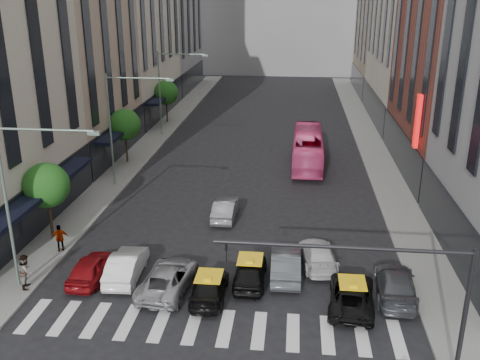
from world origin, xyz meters
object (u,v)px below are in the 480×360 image
(streetlamp_mid, at_px, (121,115))
(taxi_left, at_px, (209,287))
(car_white_front, at_px, (126,265))
(taxi_center, at_px, (250,271))
(streetlamp_far, at_px, (168,82))
(streetlamp_near, at_px, (22,186))
(pedestrian_far, at_px, (60,238))
(car_red, at_px, (91,268))
(bus, at_px, (308,148))
(pedestrian_near, at_px, (26,271))

(streetlamp_mid, xyz_separation_m, taxi_left, (9.45, -15.93, -5.28))
(streetlamp_mid, bearing_deg, car_white_front, -72.47)
(taxi_center, bearing_deg, streetlamp_far, -69.44)
(streetlamp_far, relative_size, taxi_left, 2.08)
(car_white_front, bearing_deg, streetlamp_near, 17.40)
(car_white_front, bearing_deg, pedestrian_far, -29.37)
(car_red, height_order, bus, bus)
(car_red, distance_m, car_white_front, 1.93)
(taxi_center, bearing_deg, pedestrian_far, -11.28)
(streetlamp_mid, relative_size, pedestrian_far, 5.27)
(pedestrian_far, bearing_deg, streetlamp_near, 68.31)
(streetlamp_mid, xyz_separation_m, taxi_center, (11.44, -14.21, -5.18))
(streetlamp_far, bearing_deg, taxi_center, -69.27)
(streetlamp_near, distance_m, taxi_left, 10.83)
(streetlamp_near, bearing_deg, car_white_front, 20.37)
(taxi_left, xyz_separation_m, bus, (5.39, 23.30, 0.91))
(streetlamp_mid, xyz_separation_m, car_red, (2.64, -14.76, -5.19))
(taxi_center, bearing_deg, streetlamp_near, 8.71)
(taxi_left, bearing_deg, pedestrian_near, -0.24)
(car_red, bearing_deg, taxi_center, -175.94)
(taxi_left, bearing_deg, car_white_front, -19.57)
(car_white_front, distance_m, pedestrian_near, 5.22)
(streetlamp_far, bearing_deg, taxi_left, -73.51)
(pedestrian_far, bearing_deg, taxi_left, 131.01)
(taxi_left, xyz_separation_m, pedestrian_near, (-9.81, -0.22, 0.48))
(car_red, distance_m, taxi_left, 6.91)
(streetlamp_near, height_order, pedestrian_near, streetlamp_near)
(streetlamp_near, xyz_separation_m, car_white_front, (4.52, 1.68, -5.16))
(car_white_front, relative_size, taxi_left, 1.05)
(car_red, relative_size, pedestrian_near, 2.18)
(streetlamp_mid, distance_m, taxi_left, 19.26)
(streetlamp_far, relative_size, pedestrian_near, 4.70)
(car_white_front, bearing_deg, taxi_center, 177.91)
(streetlamp_mid, xyz_separation_m, pedestrian_far, (-0.36, -11.90, -4.90))
(taxi_left, relative_size, bus, 0.39)
(streetlamp_near, xyz_separation_m, bus, (14.84, 23.37, -4.37))
(streetlamp_mid, bearing_deg, bus, 26.42)
(streetlamp_far, bearing_deg, pedestrian_near, -90.64)
(taxi_left, height_order, bus, bus)
(streetlamp_far, relative_size, pedestrian_far, 5.27)
(bus, distance_m, pedestrian_far, 24.55)
(bus, bearing_deg, car_red, 61.99)
(streetlamp_near, distance_m, taxi_center, 12.68)
(taxi_left, xyz_separation_m, pedestrian_far, (-9.81, 4.03, 0.37))
(pedestrian_far, bearing_deg, car_white_front, 126.94)
(streetlamp_far, xyz_separation_m, taxi_left, (9.45, -31.93, -5.28))
(pedestrian_near, relative_size, pedestrian_far, 1.12)
(taxi_left, height_order, pedestrian_near, pedestrian_near)
(streetlamp_near, relative_size, taxi_center, 2.13)
(pedestrian_near, distance_m, pedestrian_far, 4.25)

